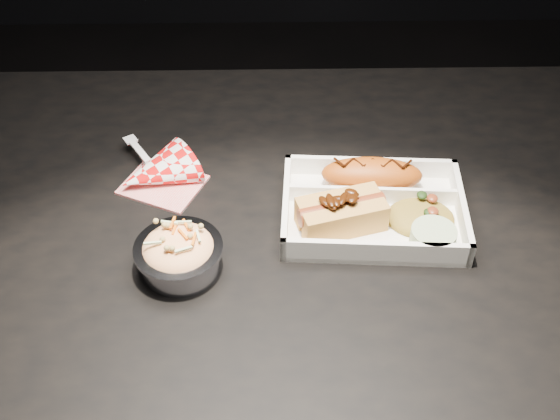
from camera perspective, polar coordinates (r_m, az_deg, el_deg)
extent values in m
cube|color=black|center=(0.99, -0.04, -1.55)|extent=(1.20, 0.80, 0.03)
cylinder|color=black|center=(1.60, -20.45, -2.55)|extent=(0.05, 0.05, 0.72)
cylinder|color=black|center=(1.60, 19.77, -2.04)|extent=(0.05, 0.05, 0.72)
cube|color=white|center=(0.99, 7.49, -0.48)|extent=(0.26, 0.20, 0.01)
cube|color=white|center=(1.05, 7.32, 3.35)|extent=(0.25, 0.02, 0.04)
cube|color=white|center=(0.92, 7.85, -3.48)|extent=(0.25, 0.02, 0.04)
cube|color=white|center=(0.98, 0.49, 0.37)|extent=(0.02, 0.18, 0.04)
cube|color=white|center=(1.00, 14.48, -0.06)|extent=(0.02, 0.18, 0.04)
cube|color=white|center=(1.00, 7.49, 1.04)|extent=(0.23, 0.02, 0.03)
ellipsoid|color=#A74910|center=(1.01, 7.47, 2.86)|extent=(0.15, 0.07, 0.05)
cube|color=gold|center=(0.94, 5.37, -1.02)|extent=(0.12, 0.05, 0.04)
cube|color=gold|center=(0.96, 4.65, 0.32)|extent=(0.12, 0.05, 0.04)
cylinder|color=brown|center=(0.95, 5.04, 0.06)|extent=(0.12, 0.06, 0.03)
ellipsoid|color=olive|center=(0.98, 11.42, -0.14)|extent=(0.10, 0.08, 0.03)
cylinder|color=#A9BE8F|center=(0.95, 12.31, -2.27)|extent=(0.06, 0.06, 0.03)
cylinder|color=silver|center=(0.91, -8.16, -3.94)|extent=(0.10, 0.10, 0.04)
cylinder|color=silver|center=(0.90, -8.27, -3.10)|extent=(0.11, 0.11, 0.01)
ellipsoid|color=beige|center=(0.90, -8.27, -3.10)|extent=(0.09, 0.09, 0.04)
cube|color=red|center=(1.05, -9.49, 2.03)|extent=(0.14, 0.13, 0.00)
cone|color=red|center=(1.05, -10.07, 3.02)|extent=(0.15, 0.14, 0.10)
cube|color=white|center=(1.09, -11.33, 4.70)|extent=(0.04, 0.06, 0.00)
cube|color=white|center=(1.11, -12.07, 5.62)|extent=(0.02, 0.02, 0.00)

